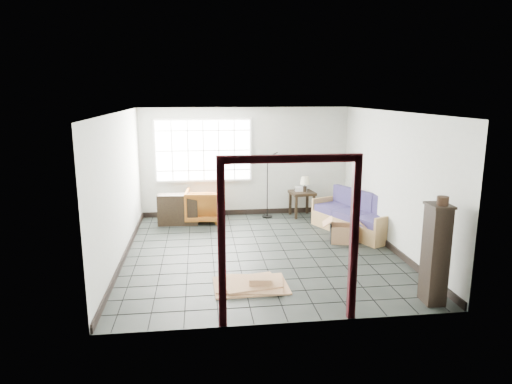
{
  "coord_description": "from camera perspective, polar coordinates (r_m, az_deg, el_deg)",
  "views": [
    {
      "loc": [
        -1.09,
        -8.09,
        2.93
      ],
      "look_at": [
        -0.05,
        0.3,
        1.09
      ],
      "focal_mm": 32.0,
      "sensor_mm": 36.0,
      "label": 1
    }
  ],
  "objects": [
    {
      "name": "ground",
      "position": [
        8.67,
        0.55,
        -7.45
      ],
      "size": [
        5.5,
        5.5,
        0.0
      ],
      "primitive_type": "plane",
      "color": "black",
      "rests_on": "ground"
    },
    {
      "name": "room_shell",
      "position": [
        8.29,
        0.55,
        3.61
      ],
      "size": [
        5.02,
        5.52,
        2.61
      ],
      "color": "silver",
      "rests_on": "ground"
    },
    {
      "name": "tall_shelf",
      "position": [
        6.91,
        21.51,
        -7.14
      ],
      "size": [
        0.32,
        0.4,
        1.44
      ],
      "rotation": [
        0.0,
        0.0,
        -0.04
      ],
      "color": "black",
      "rests_on": "ground"
    },
    {
      "name": "open_box",
      "position": [
        9.34,
        10.9,
        -5.1
      ],
      "size": [
        0.92,
        0.59,
        0.48
      ],
      "rotation": [
        0.0,
        0.0,
        -0.23
      ],
      "color": "#986749",
      "rests_on": "ground"
    },
    {
      "name": "console_shelf",
      "position": [
        10.47,
        -9.7,
        -2.16
      ],
      "size": [
        0.92,
        0.4,
        0.7
      ],
      "rotation": [
        0.0,
        0.0,
        -0.06
      ],
      "color": "black",
      "rests_on": "ground"
    },
    {
      "name": "side_table",
      "position": [
        11.04,
        5.77,
        -0.49
      ],
      "size": [
        0.62,
        0.62,
        0.61
      ],
      "rotation": [
        0.0,
        0.0,
        0.12
      ],
      "color": "black",
      "rests_on": "ground"
    },
    {
      "name": "table_lamp",
      "position": [
        10.95,
        6.14,
        1.35
      ],
      "size": [
        0.24,
        0.24,
        0.37
      ],
      "rotation": [
        0.0,
        0.0,
        0.0
      ],
      "color": "black",
      "rests_on": "side_table"
    },
    {
      "name": "armchair",
      "position": [
        10.62,
        -6.55,
        -1.48
      ],
      "size": [
        0.87,
        0.82,
        0.83
      ],
      "primitive_type": "imported",
      "rotation": [
        0.0,
        0.0,
        3.06
      ],
      "color": "brown",
      "rests_on": "ground"
    },
    {
      "name": "projector",
      "position": [
        11.08,
        5.6,
        0.39
      ],
      "size": [
        0.3,
        0.25,
        0.1
      ],
      "rotation": [
        0.0,
        0.0,
        -0.12
      ],
      "color": "silver",
      "rests_on": "side_table"
    },
    {
      "name": "cardboard_pile",
      "position": [
        7.19,
        -0.51,
        -11.39
      ],
      "size": [
        1.16,
        0.89,
        0.17
      ],
      "rotation": [
        0.0,
        0.0,
        -0.03
      ],
      "color": "#986749",
      "rests_on": "ground"
    },
    {
      "name": "pot",
      "position": [
        6.66,
        22.31,
        -1.02
      ],
      "size": [
        0.19,
        0.19,
        0.12
      ],
      "rotation": [
        0.0,
        0.0,
        0.23
      ],
      "color": "black",
      "rests_on": "tall_shelf"
    },
    {
      "name": "window_panel",
      "position": [
        10.87,
        -6.59,
        5.19
      ],
      "size": [
        2.32,
        0.08,
        1.52
      ],
      "color": "silver",
      "rests_on": "ground"
    },
    {
      "name": "doorway_trim",
      "position": [
        5.71,
        4.19,
        -3.48
      ],
      "size": [
        1.8,
        0.08,
        2.2
      ],
      "color": "#330B10",
      "rests_on": "ground"
    },
    {
      "name": "futon_sofa",
      "position": [
        9.98,
        12.41,
        -3.19
      ],
      "size": [
        1.48,
        2.11,
        0.88
      ],
      "rotation": [
        0.0,
        0.0,
        0.42
      ],
      "color": "olive",
      "rests_on": "ground"
    },
    {
      "name": "floor_lamp",
      "position": [
        10.78,
        2.03,
        1.13
      ],
      "size": [
        0.41,
        0.28,
        1.58
      ],
      "rotation": [
        0.0,
        0.0,
        -0.01
      ],
      "color": "black",
      "rests_on": "ground"
    }
  ]
}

